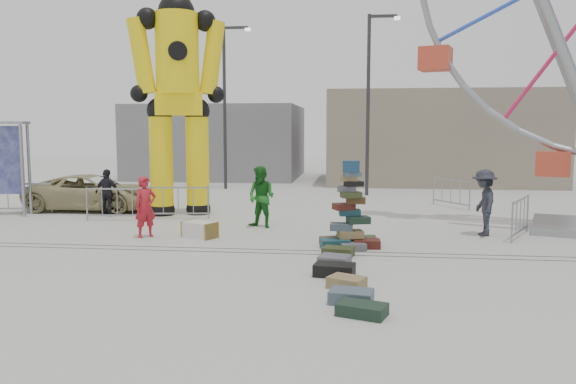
# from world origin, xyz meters

# --- Properties ---
(ground) EXTENTS (90.00, 90.00, 0.00)m
(ground) POSITION_xyz_m (0.00, 0.00, 0.00)
(ground) COLOR #9E9E99
(ground) RESTS_ON ground
(track_line_near) EXTENTS (40.00, 0.04, 0.01)m
(track_line_near) POSITION_xyz_m (0.00, 0.60, 0.00)
(track_line_near) COLOR #47443F
(track_line_near) RESTS_ON ground
(track_line_far) EXTENTS (40.00, 0.04, 0.01)m
(track_line_far) POSITION_xyz_m (0.00, 1.00, 0.00)
(track_line_far) COLOR #47443F
(track_line_far) RESTS_ON ground
(building_right) EXTENTS (12.00, 8.00, 5.00)m
(building_right) POSITION_xyz_m (7.00, 20.00, 2.50)
(building_right) COLOR gray
(building_right) RESTS_ON ground
(building_left) EXTENTS (10.00, 8.00, 4.40)m
(building_left) POSITION_xyz_m (-6.00, 22.00, 2.20)
(building_left) COLOR gray
(building_left) RESTS_ON ground
(lamp_post_right) EXTENTS (1.41, 0.25, 8.00)m
(lamp_post_right) POSITION_xyz_m (3.09, 13.00, 4.48)
(lamp_post_right) COLOR #2D2D30
(lamp_post_right) RESTS_ON ground
(lamp_post_left) EXTENTS (1.41, 0.25, 8.00)m
(lamp_post_left) POSITION_xyz_m (-3.91, 15.00, 4.48)
(lamp_post_left) COLOR #2D2D30
(lamp_post_left) RESTS_ON ground
(suitcase_tower) EXTENTS (1.58, 1.39, 2.20)m
(suitcase_tower) POSITION_xyz_m (2.32, 1.62, 0.61)
(suitcase_tower) COLOR #1A444F
(suitcase_tower) RESTS_ON ground
(crash_test_dummy) EXTENTS (3.31, 1.64, 8.39)m
(crash_test_dummy) POSITION_xyz_m (-3.63, 6.40, 4.42)
(crash_test_dummy) COLOR black
(crash_test_dummy) RESTS_ON ground
(steamer_trunk) EXTENTS (1.07, 0.91, 0.43)m
(steamer_trunk) POSITION_xyz_m (-1.80, 2.36, 0.22)
(steamer_trunk) COLOR silver
(steamer_trunk) RESTS_ON ground
(row_case_0) EXTENTS (0.79, 0.59, 0.21)m
(row_case_0) POSITION_xyz_m (2.07, 0.52, 0.11)
(row_case_0) COLOR #363F1F
(row_case_0) RESTS_ON ground
(row_case_1) EXTENTS (0.77, 0.71, 0.19)m
(row_case_1) POSITION_xyz_m (2.01, -0.30, 0.10)
(row_case_1) COLOR #5C5E64
(row_case_1) RESTS_ON ground
(row_case_2) EXTENTS (0.88, 0.64, 0.25)m
(row_case_2) POSITION_xyz_m (2.04, -1.31, 0.13)
(row_case_2) COLOR black
(row_case_2) RESTS_ON ground
(row_case_3) EXTENTS (0.80, 0.71, 0.22)m
(row_case_3) POSITION_xyz_m (2.30, -2.18, 0.11)
(row_case_3) COLOR olive
(row_case_3) RESTS_ON ground
(row_case_4) EXTENTS (0.81, 0.62, 0.23)m
(row_case_4) POSITION_xyz_m (2.39, -3.08, 0.12)
(row_case_4) COLOR #4A5B69
(row_case_4) RESTS_ON ground
(row_case_5) EXTENTS (0.89, 0.71, 0.20)m
(row_case_5) POSITION_xyz_m (2.57, -3.72, 0.10)
(row_case_5) COLOR #1A2F22
(row_case_5) RESTS_ON ground
(barricade_dummy_a) EXTENTS (1.98, 0.49, 1.10)m
(barricade_dummy_a) POSITION_xyz_m (-9.28, 6.00, 0.55)
(barricade_dummy_a) COLOR gray
(barricade_dummy_a) RESTS_ON ground
(barricade_dummy_b) EXTENTS (2.00, 0.28, 1.10)m
(barricade_dummy_b) POSITION_xyz_m (-5.26, 4.83, 0.55)
(barricade_dummy_b) COLOR gray
(barricade_dummy_b) RESTS_ON ground
(barricade_dummy_c) EXTENTS (2.00, 0.36, 1.10)m
(barricade_dummy_c) POSITION_xyz_m (-3.40, 5.44, 0.55)
(barricade_dummy_c) COLOR gray
(barricade_dummy_c) RESTS_ON ground
(barricade_wheel_front) EXTENTS (1.00, 1.83, 1.10)m
(barricade_wheel_front) POSITION_xyz_m (6.99, 3.42, 0.55)
(barricade_wheel_front) COLOR gray
(barricade_wheel_front) RESTS_ON ground
(barricade_wheel_back) EXTENTS (1.15, 1.75, 1.10)m
(barricade_wheel_back) POSITION_xyz_m (6.13, 9.44, 0.55)
(barricade_wheel_back) COLOR gray
(barricade_wheel_back) RESTS_ON ground
(pedestrian_red) EXTENTS (0.72, 0.72, 1.69)m
(pedestrian_red) POSITION_xyz_m (-3.29, 2.22, 0.85)
(pedestrian_red) COLOR #AA1824
(pedestrian_red) RESTS_ON ground
(pedestrian_green) EXTENTS (1.12, 1.02, 1.87)m
(pedestrian_green) POSITION_xyz_m (-0.37, 4.13, 0.93)
(pedestrian_green) COLOR #19641B
(pedestrian_green) RESTS_ON ground
(pedestrian_black) EXTENTS (1.01, 0.59, 1.62)m
(pedestrian_black) POSITION_xyz_m (-6.00, 5.76, 0.81)
(pedestrian_black) COLOR black
(pedestrian_black) RESTS_ON ground
(pedestrian_grey) EXTENTS (0.70, 1.21, 1.87)m
(pedestrian_grey) POSITION_xyz_m (6.04, 3.58, 0.93)
(pedestrian_grey) COLOR #21222C
(pedestrian_grey) RESTS_ON ground
(parked_suv) EXTENTS (4.77, 2.26, 1.32)m
(parked_suv) POSITION_xyz_m (-7.16, 7.01, 0.66)
(parked_suv) COLOR tan
(parked_suv) RESTS_ON ground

